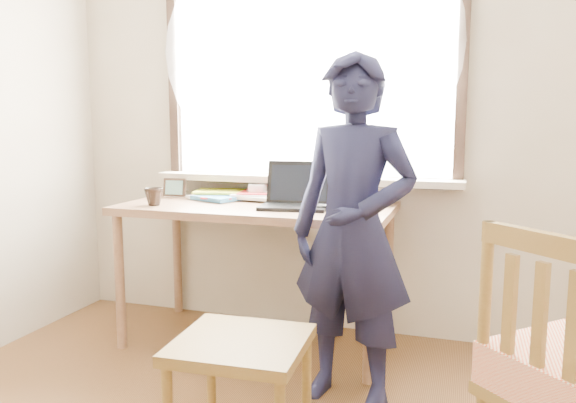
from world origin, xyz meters
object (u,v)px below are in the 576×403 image
(laptop, at_px, (296,197))
(mug_white, at_px, (258,192))
(desk, at_px, (257,219))
(mug_dark, at_px, (154,197))
(person, at_px, (353,232))
(work_chair, at_px, (241,358))
(side_chair, at_px, (576,381))

(laptop, relative_size, mug_white, 3.20)
(desk, distance_m, mug_dark, 0.59)
(desk, bearing_deg, person, -38.03)
(laptop, xyz_separation_m, mug_dark, (-0.77, -0.18, -0.01))
(work_chair, bearing_deg, laptop, 96.42)
(laptop, bearing_deg, mug_dark, -166.83)
(desk, bearing_deg, side_chair, -38.54)
(mug_white, relative_size, side_chair, 0.12)
(mug_white, height_order, work_chair, mug_white)
(work_chair, xyz_separation_m, side_chair, (1.10, -0.06, 0.11))
(person, bearing_deg, laptop, 142.45)
(mug_white, relative_size, mug_dark, 1.15)
(desk, xyz_separation_m, mug_white, (-0.07, 0.19, 0.13))
(desk, height_order, person, person)
(mug_white, height_order, person, person)
(desk, height_order, mug_dark, mug_dark)
(desk, relative_size, laptop, 3.91)
(desk, bearing_deg, mug_dark, -158.55)
(laptop, bearing_deg, desk, 173.16)
(laptop, distance_m, mug_dark, 0.79)
(desk, height_order, mug_white, mug_white)
(mug_dark, height_order, person, person)
(side_chair, height_order, person, person)
(mug_white, distance_m, person, 1.01)
(laptop, bearing_deg, person, -49.41)
(laptop, height_order, mug_dark, laptop)
(mug_dark, distance_m, side_chair, 2.23)
(work_chair, bearing_deg, mug_dark, 135.00)
(side_chair, bearing_deg, mug_dark, 154.45)
(mug_white, distance_m, mug_dark, 0.61)
(mug_dark, bearing_deg, work_chair, -45.00)
(desk, relative_size, side_chair, 1.55)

